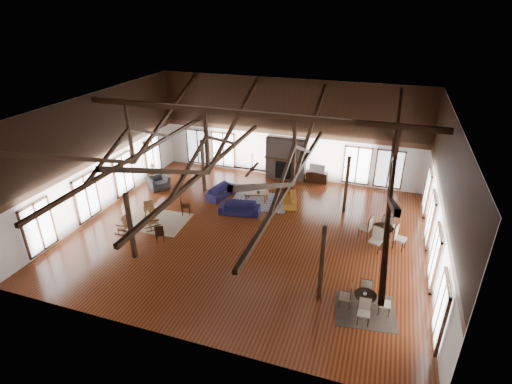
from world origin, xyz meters
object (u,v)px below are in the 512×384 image
(cafe_table_near, at_px, (365,299))
(sofa_navy_front, at_px, (240,208))
(coffee_table, at_px, (257,193))
(cafe_table_far, at_px, (382,232))
(armchair, at_px, (158,183))
(sofa_orange, at_px, (290,199))
(tv_console, at_px, (317,177))
(sofa_navy_left, at_px, (221,191))

(cafe_table_near, bearing_deg, sofa_navy_front, 142.09)
(coffee_table, bearing_deg, cafe_table_near, -60.32)
(cafe_table_far, bearing_deg, armchair, 171.70)
(sofa_navy_front, height_order, armchair, armchair)
(sofa_orange, distance_m, coffee_table, 1.83)
(sofa_navy_front, height_order, coffee_table, sofa_navy_front)
(coffee_table, xyz_separation_m, cafe_table_far, (6.71, -2.17, 0.12))
(cafe_table_near, bearing_deg, tv_console, 109.50)
(sofa_orange, distance_m, cafe_table_far, 5.51)
(tv_console, bearing_deg, coffee_table, -126.92)
(coffee_table, bearing_deg, sofa_navy_front, -115.92)
(sofa_navy_left, height_order, tv_console, tv_console)
(armchair, bearing_deg, sofa_navy_left, -51.12)
(sofa_navy_front, xyz_separation_m, tv_console, (3.04, 5.18, 0.01))
(coffee_table, height_order, armchair, armchair)
(sofa_orange, xyz_separation_m, cafe_table_near, (4.56, -7.17, 0.21))
(sofa_orange, bearing_deg, cafe_table_far, 47.19)
(sofa_navy_front, distance_m, coffee_table, 1.69)
(sofa_navy_left, distance_m, cafe_table_near, 10.80)
(sofa_navy_front, bearing_deg, sofa_orange, 32.71)
(sofa_navy_left, relative_size, tv_console, 1.61)
(sofa_navy_front, relative_size, sofa_orange, 1.17)
(armchair, xyz_separation_m, tv_console, (8.60, 3.86, -0.05))
(cafe_table_near, bearing_deg, cafe_table_far, 85.61)
(cafe_table_far, bearing_deg, cafe_table_near, -94.39)
(cafe_table_far, relative_size, tv_console, 1.74)
(armchair, xyz_separation_m, cafe_table_far, (12.65, -1.84, 0.19))
(armchair, relative_size, tv_console, 0.89)
(sofa_navy_left, xyz_separation_m, cafe_table_far, (8.76, -2.08, 0.26))
(sofa_navy_left, bearing_deg, armchair, 106.38)
(armchair, bearing_deg, cafe_table_far, -62.85)
(armchair, distance_m, cafe_table_far, 12.78)
(sofa_orange, bearing_deg, cafe_table_near, 16.21)
(sofa_navy_left, relative_size, sofa_orange, 1.13)
(sofa_navy_left, height_order, coffee_table, sofa_navy_left)
(coffee_table, xyz_separation_m, tv_console, (2.66, 3.54, -0.12))
(coffee_table, xyz_separation_m, armchair, (-5.94, -0.32, -0.07))
(sofa_navy_front, xyz_separation_m, cafe_table_near, (6.73, -5.24, 0.16))
(sofa_navy_front, distance_m, sofa_navy_left, 2.28)
(sofa_navy_left, height_order, cafe_table_far, cafe_table_far)
(sofa_navy_front, xyz_separation_m, coffee_table, (0.37, 1.64, 0.13))
(cafe_table_far, bearing_deg, sofa_navy_front, 175.73)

